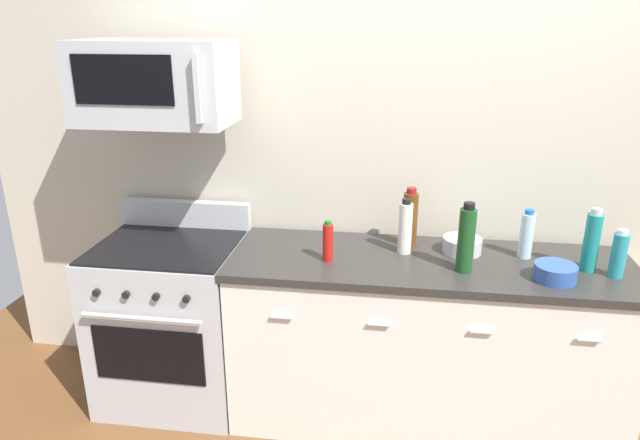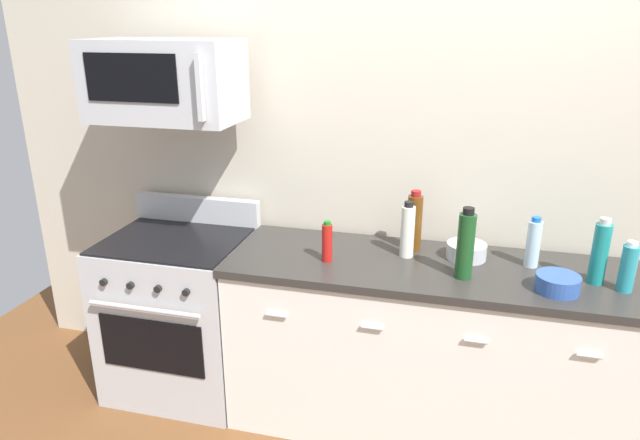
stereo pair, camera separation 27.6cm
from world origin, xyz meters
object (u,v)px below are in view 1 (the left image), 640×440
(bottle_wine_amber, at_px, (410,219))
(bowl_blue_mixing, at_px, (555,272))
(bottle_vinegar_white, at_px, (405,227))
(range_oven, at_px, (174,320))
(bottle_sparkling_teal, at_px, (591,242))
(bowl_steel_prep, at_px, (462,245))
(bottle_hot_sauce_red, at_px, (328,242))
(microwave, at_px, (154,83))
(bottle_dish_soap, at_px, (619,255))
(bottle_wine_green, at_px, (466,239))
(bottle_water_clear, at_px, (527,235))

(bottle_wine_amber, height_order, bowl_blue_mixing, bottle_wine_amber)
(bottle_vinegar_white, xyz_separation_m, bowl_blue_mixing, (0.68, -0.23, -0.10))
(range_oven, height_order, bottle_sparkling_teal, bottle_sparkling_teal)
(bottle_wine_amber, distance_m, bowl_steel_prep, 0.29)
(bottle_hot_sauce_red, xyz_separation_m, bottle_vinegar_white, (0.37, 0.16, 0.04))
(microwave, xyz_separation_m, bottle_dish_soap, (2.21, -0.12, -0.72))
(bottle_vinegar_white, bearing_deg, range_oven, -176.52)
(bottle_dish_soap, distance_m, bowl_blue_mixing, 0.30)
(bottle_wine_green, bearing_deg, bowl_steel_prep, 87.27)
(bottle_dish_soap, relative_size, bowl_steel_prep, 1.19)
(bowl_steel_prep, relative_size, bowl_blue_mixing, 1.03)
(bottle_water_clear, height_order, bowl_steel_prep, bottle_water_clear)
(bottle_hot_sauce_red, height_order, bowl_blue_mixing, bottle_hot_sauce_red)
(bottle_sparkling_teal, bearing_deg, bottle_wine_green, -171.26)
(range_oven, bearing_deg, bowl_steel_prep, 4.54)
(bottle_hot_sauce_red, bearing_deg, bottle_wine_amber, 32.81)
(microwave, distance_m, bottle_vinegar_white, 1.42)
(bottle_vinegar_white, height_order, bottle_sparkling_teal, bottle_sparkling_teal)
(bottle_dish_soap, relative_size, bottle_water_clear, 0.93)
(microwave, distance_m, bottle_wine_green, 1.67)
(bottle_dish_soap, xyz_separation_m, bottle_wine_amber, (-0.94, 0.24, 0.04))
(bottle_vinegar_white, bearing_deg, bottle_sparkling_teal, -6.27)
(bowl_blue_mixing, bearing_deg, bottle_dish_soap, 15.42)
(microwave, relative_size, bottle_sparkling_teal, 2.42)
(bottle_water_clear, bearing_deg, bottle_wine_amber, 173.03)
(bowl_steel_prep, height_order, bowl_blue_mixing, bowl_steel_prep)
(range_oven, distance_m, bottle_wine_amber, 1.41)
(bottle_dish_soap, height_order, bottle_wine_amber, bottle_wine_amber)
(bottle_water_clear, xyz_separation_m, bottle_vinegar_white, (-0.59, -0.03, 0.02))
(bottle_wine_green, height_order, bottle_water_clear, bottle_wine_green)
(bottle_wine_green, bearing_deg, bowl_blue_mixing, -6.18)
(bowl_blue_mixing, bearing_deg, bottle_sparkling_teal, 36.67)
(bottle_water_clear, relative_size, bowl_steel_prep, 1.28)
(bowl_steel_prep, bearing_deg, bottle_wine_amber, 169.25)
(bowl_steel_prep, bearing_deg, range_oven, -175.46)
(bottle_hot_sauce_red, bearing_deg, bottle_vinegar_white, 22.99)
(bottle_wine_amber, relative_size, bottle_sparkling_teal, 1.02)
(bottle_water_clear, relative_size, bottle_vinegar_white, 0.87)
(bottle_wine_amber, xyz_separation_m, bottle_vinegar_white, (-0.02, -0.10, -0.01))
(range_oven, distance_m, bottle_dish_soap, 2.28)
(range_oven, height_order, bottle_water_clear, bottle_water_clear)
(bottle_wine_green, xyz_separation_m, bottle_sparkling_teal, (0.58, 0.09, -0.01))
(microwave, bearing_deg, bottle_wine_green, -5.73)
(range_oven, height_order, bowl_steel_prep, range_oven)
(microwave, distance_m, bowl_blue_mixing, 2.09)
(range_oven, bearing_deg, bottle_hot_sauce_red, -5.36)
(bottle_wine_green, relative_size, bottle_wine_amber, 1.07)
(bottle_wine_green, bearing_deg, bottle_vinegar_white, 146.76)
(bottle_wine_green, height_order, bottle_wine_amber, bottle_wine_green)
(bottle_wine_green, height_order, bottle_vinegar_white, bottle_wine_green)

